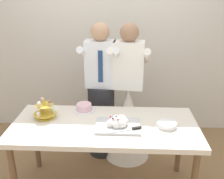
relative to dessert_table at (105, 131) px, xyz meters
The scene contains 8 objects.
rear_wall 1.59m from the dessert_table, 90.00° to the left, with size 5.20×0.10×2.90m, color beige.
dessert_table is the anchor object (origin of this frame).
cupcake_stand 0.64m from the dessert_table, behind, with size 0.23×0.23×0.21m.
main_cake_tray 0.19m from the dessert_table, 21.66° to the right, with size 0.43×0.32×0.13m.
plate_stack 0.60m from the dessert_table, ahead, with size 0.19×0.18×0.04m.
round_cake 0.38m from the dessert_table, 130.46° to the left, with size 0.24×0.24×0.08m.
person_groom 0.66m from the dessert_table, 97.78° to the left, with size 0.49×0.52×1.66m.
person_bride 0.67m from the dessert_table, 69.28° to the left, with size 0.56×0.56×1.66m.
Camera 1 is at (0.17, -2.20, 1.99)m, focal length 41.36 mm.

